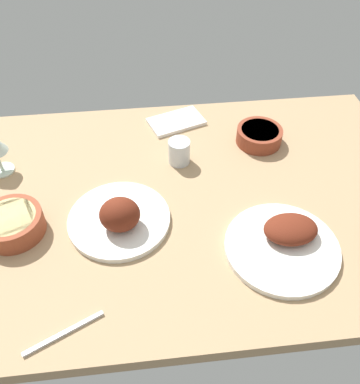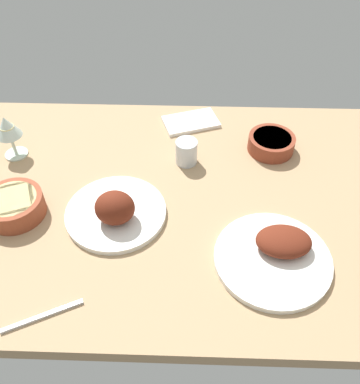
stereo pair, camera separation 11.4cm
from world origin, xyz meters
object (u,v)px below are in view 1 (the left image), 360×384
object	(u,v)px
bowl_potatoes	(259,135)
bowl_pasta	(12,223)
plate_near_viewer	(285,241)
fork_loose	(64,333)
water_tumbler	(179,152)
plate_far_side	(119,217)
folded_napkin	(176,122)

from	to	relation	value
bowl_potatoes	bowl_pasta	distance (cm)	77.35
plate_near_viewer	fork_loose	xyz separation A→B (cm)	(52.96, 17.48, -1.51)
plate_near_viewer	water_tumbler	xyz separation A→B (cm)	(22.61, -34.90, 1.92)
plate_far_side	fork_loose	distance (cm)	31.57
folded_napkin	fork_loose	bearing A→B (deg)	66.39
folded_napkin	bowl_pasta	bearing A→B (deg)	42.23
plate_near_viewer	bowl_pasta	size ratio (longest dim) A/B	1.80
bowl_potatoes	bowl_pasta	xyz separation A→B (cm)	(71.67, 29.08, 0.46)
bowl_potatoes	bowl_pasta	size ratio (longest dim) A/B	0.91
plate_near_viewer	fork_loose	world-z (taller)	plate_near_viewer
bowl_pasta	fork_loose	xyz separation A→B (cm)	(-14.98, 29.86, -2.78)
folded_napkin	fork_loose	distance (cm)	78.61
bowl_pasta	water_tumbler	distance (cm)	50.62
plate_far_side	water_tumbler	size ratio (longest dim) A/B	3.52
plate_far_side	bowl_potatoes	size ratio (longest dim) A/B	1.88
fork_loose	water_tumbler	bearing A→B (deg)	34.23
plate_near_viewer	bowl_potatoes	size ratio (longest dim) A/B	1.99
bowl_pasta	folded_napkin	distance (cm)	62.80
bowl_pasta	folded_napkin	size ratio (longest dim) A/B	0.88
bowl_potatoes	folded_napkin	world-z (taller)	bowl_potatoes
bowl_pasta	water_tumbler	bearing A→B (deg)	-153.58
bowl_pasta	fork_loose	bearing A→B (deg)	116.64
plate_far_side	plate_near_viewer	xyz separation A→B (cm)	(-40.76, 11.53, -1.00)
plate_near_viewer	water_tumbler	bearing A→B (deg)	-57.06
fork_loose	plate_far_side	bearing A→B (deg)	41.50
bowl_potatoes	fork_loose	bearing A→B (deg)	46.11
bowl_pasta	water_tumbler	xyz separation A→B (cm)	(-45.33, -22.52, 0.65)
bowl_pasta	plate_near_viewer	bearing A→B (deg)	169.68
plate_near_viewer	plate_far_side	bearing A→B (deg)	-15.79
plate_far_side	water_tumbler	xyz separation A→B (cm)	(-18.15, -23.37, 0.92)
water_tumbler	bowl_potatoes	bearing A→B (deg)	-166.02
bowl_potatoes	water_tumbler	xyz separation A→B (cm)	(26.34, 6.56, 1.10)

